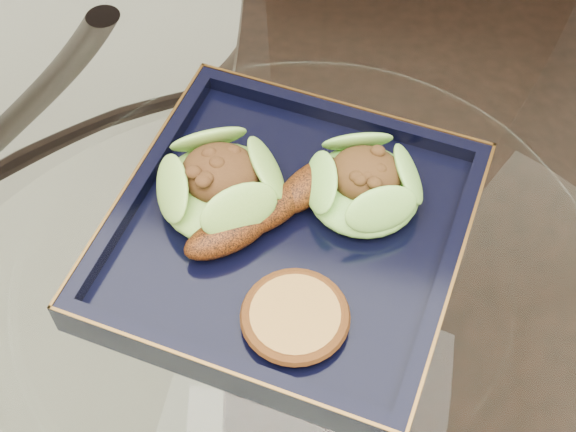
# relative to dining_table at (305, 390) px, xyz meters

# --- Properties ---
(dining_table) EXTENTS (1.13, 1.13, 0.77)m
(dining_table) POSITION_rel_dining_table_xyz_m (0.00, 0.00, 0.00)
(dining_table) COLOR white
(dining_table) RESTS_ON ground
(dining_chair) EXTENTS (0.52, 0.52, 0.99)m
(dining_chair) POSITION_rel_dining_table_xyz_m (0.08, 0.36, -0.04)
(dining_chair) COLOR #321910
(dining_chair) RESTS_ON ground
(navy_plate) EXTENTS (0.30, 0.30, 0.02)m
(navy_plate) POSITION_rel_dining_table_xyz_m (-0.03, 0.05, 0.17)
(navy_plate) COLOR black
(navy_plate) RESTS_ON dining_table
(lettuce_wrap_left) EXTENTS (0.12, 0.12, 0.04)m
(lettuce_wrap_left) POSITION_rel_dining_table_xyz_m (-0.09, 0.07, 0.20)
(lettuce_wrap_left) COLOR #52922A
(lettuce_wrap_left) RESTS_ON navy_plate
(lettuce_wrap_right) EXTENTS (0.09, 0.09, 0.03)m
(lettuce_wrap_right) POSITION_rel_dining_table_xyz_m (0.02, 0.09, 0.20)
(lettuce_wrap_right) COLOR #54982C
(lettuce_wrap_right) RESTS_ON navy_plate
(roasted_plantain) EXTENTS (0.12, 0.13, 0.03)m
(roasted_plantain) POSITION_rel_dining_table_xyz_m (-0.05, 0.06, 0.20)
(roasted_plantain) COLOR #5D2709
(roasted_plantain) RESTS_ON navy_plate
(crumb_patty) EXTENTS (0.08, 0.08, 0.01)m
(crumb_patty) POSITION_rel_dining_table_xyz_m (-0.00, -0.03, 0.19)
(crumb_patty) COLOR #B47D3C
(crumb_patty) RESTS_ON navy_plate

